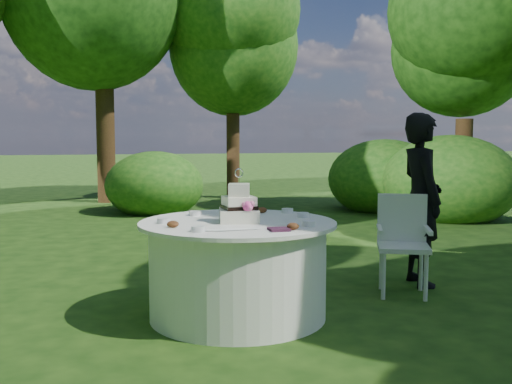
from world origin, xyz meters
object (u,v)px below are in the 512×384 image
Objects in this scene: napkins at (279,229)px; chair at (403,237)px; guest at (421,199)px; table at (238,269)px; cake at (239,207)px.

napkins is 0.15× the size of chair.
napkins is 0.08× the size of guest.
chair reaches higher than napkins.
napkins is at bearing -69.75° from table.
napkins reaches higher than table.
napkins is at bearing 128.22° from guest.
guest reaches higher than chair.
napkins is 1.69m from chair.
chair is at bearing 11.96° from table.
guest is (1.75, 1.10, 0.05)m from napkins.
cake is (-1.93, -0.61, 0.05)m from guest.
table is at bearing 112.87° from guest.
table is (-1.94, -0.59, -0.44)m from guest.
table is at bearing 110.25° from napkins.
napkins is 0.09× the size of table.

